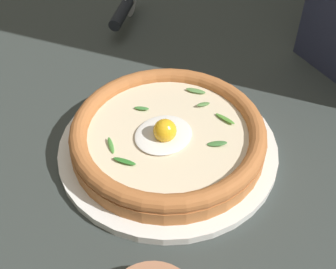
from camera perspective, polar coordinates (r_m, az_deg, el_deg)
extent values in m
cube|color=#343B39|center=(0.65, 4.04, -1.64)|extent=(2.40, 2.40, 0.03)
cylinder|color=white|center=(0.62, 0.00, -1.71)|extent=(0.30, 0.30, 0.01)
cylinder|color=#C0723B|center=(0.61, 0.00, -0.64)|extent=(0.27, 0.27, 0.02)
torus|color=#BA6B37|center=(0.60, 0.00, 0.46)|extent=(0.27, 0.27, 0.02)
cylinder|color=beige|center=(0.60, 0.00, 0.19)|extent=(0.22, 0.22, 0.00)
ellipsoid|color=white|center=(0.59, -0.60, -0.01)|extent=(0.08, 0.07, 0.01)
sphere|color=yellow|center=(0.58, -0.40, 0.52)|extent=(0.03, 0.03, 0.03)
ellipsoid|color=#4C7A3C|center=(0.64, 4.56, 3.90)|extent=(0.02, 0.01, 0.01)
ellipsoid|color=#4C983E|center=(0.58, -7.35, -1.39)|extent=(0.02, 0.03, 0.01)
ellipsoid|color=#5E914D|center=(0.66, 3.59, 5.63)|extent=(0.02, 0.03, 0.00)
ellipsoid|color=#5A9F39|center=(0.62, 7.34, 2.04)|extent=(0.01, 0.03, 0.01)
ellipsoid|color=#458E42|center=(0.63, -3.42, 3.39)|extent=(0.02, 0.02, 0.01)
ellipsoid|color=#4C8B45|center=(0.58, 6.31, -1.16)|extent=(0.03, 0.03, 0.01)
ellipsoid|color=#327F2E|center=(0.56, -5.62, -3.42)|extent=(0.02, 0.03, 0.00)
cylinder|color=black|center=(0.85, -6.00, 15.20)|extent=(0.09, 0.07, 0.02)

